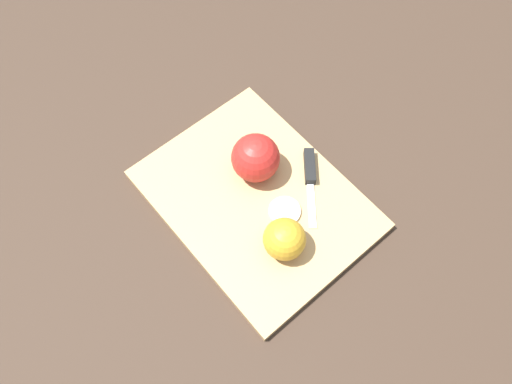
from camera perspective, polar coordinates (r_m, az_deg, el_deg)
The scene contains 6 objects.
ground_plane at distance 0.85m, azimuth 0.00°, elevation -1.09°, with size 4.00×4.00×0.00m, color #38281E.
cutting_board at distance 0.84m, azimuth 0.00°, elevation -0.86°, with size 0.38×0.29×0.02m.
apple_half_left at distance 0.82m, azimuth -0.03°, elevation 3.92°, with size 0.08×0.08×0.08m.
apple_half_right at distance 0.77m, azimuth 3.28°, elevation -5.38°, with size 0.07×0.07×0.07m.
knife at distance 0.85m, azimuth 6.18°, elevation 2.36°, with size 0.12×0.10×0.02m.
apple_slice at distance 0.82m, azimuth 3.29°, elevation -2.20°, with size 0.05×0.05×0.01m.
Camera 1 is at (0.29, -0.23, 0.76)m, focal length 35.00 mm.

